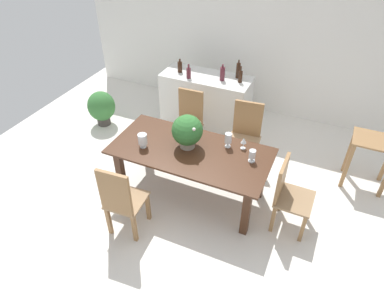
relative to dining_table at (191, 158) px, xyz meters
The scene contains 20 objects.
ground_plane 0.62m from the dining_table, 90.00° to the left, with size 7.04×7.04×0.00m, color silver.
back_wall 2.71m from the dining_table, 90.00° to the left, with size 6.40×0.10×2.60m, color white.
dining_table is the anchor object (origin of this frame).
chair_far_right 1.03m from the dining_table, 64.83° to the left, with size 0.49×0.52×0.99m.
chair_foot_end 1.25m from the dining_table, ahead, with size 0.43×0.47×0.93m.
chair_far_left 1.03m from the dining_table, 116.13° to the left, with size 0.43×0.44×1.00m.
chair_near_left 1.03m from the dining_table, 115.50° to the right, with size 0.44×0.46×1.02m.
flower_centerpiece 0.37m from the dining_table, 141.53° to the left, with size 0.39×0.39×0.44m.
crystal_vase_left 0.53m from the dining_table, 33.12° to the left, with size 0.09×0.09×0.20m.
crystal_vase_center_near 0.79m from the dining_table, ahead, with size 0.08×0.08×0.16m.
crystal_vase_right 0.65m from the dining_table, 162.15° to the right, with size 0.12×0.12×0.19m.
wine_glass 0.70m from the dining_table, 27.55° to the left, with size 0.07×0.07×0.16m.
kitchen_counter 1.75m from the dining_table, 106.01° to the left, with size 1.46×0.60×0.92m, color silver.
wine_bottle_tall 1.71m from the dining_table, 96.97° to the left, with size 0.08×0.08×0.26m.
wine_bottle_dark 1.74m from the dining_table, 87.41° to the left, with size 0.06×0.06×0.26m.
wine_bottle_green 1.93m from the dining_table, 119.64° to the left, with size 0.08×0.08×0.22m.
wine_bottle_amber 1.88m from the dining_table, 90.18° to the left, with size 0.07×0.07×0.30m.
wine_bottle_clear 1.71m from the dining_table, 115.42° to the left, with size 0.07×0.07×0.23m.
side_table 2.42m from the dining_table, 29.19° to the left, with size 0.57×0.45×0.75m.
potted_plant_floor 2.35m from the dining_table, 155.52° to the left, with size 0.47×0.47×0.62m.
Camera 1 is at (1.42, -3.13, 3.36)m, focal length 32.33 mm.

